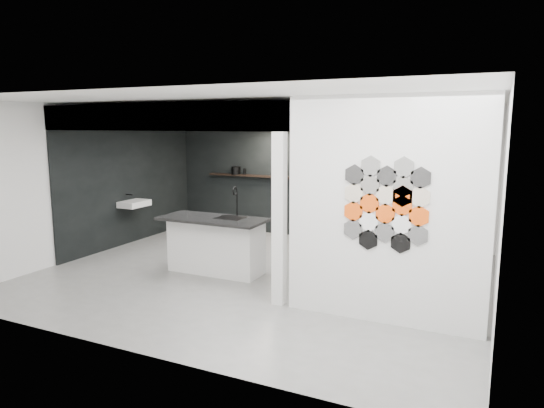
{
  "coord_description": "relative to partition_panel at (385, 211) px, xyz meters",
  "views": [
    {
      "loc": [
        3.45,
        -6.82,
        2.44
      ],
      "look_at": [
        0.1,
        0.3,
        1.15
      ],
      "focal_mm": 32.0,
      "sensor_mm": 36.0,
      "label": 1
    }
  ],
  "objects": [
    {
      "name": "glass_vase",
      "position": [
        -2.08,
        3.87,
        -0.02
      ],
      "size": [
        0.1,
        0.1,
        0.12
      ],
      "primitive_type": "cylinder",
      "rotation": [
        0.0,
        0.0,
        0.15
      ],
      "color": "gray",
      "rests_on": "display_shelf"
    },
    {
      "name": "bay_clad_back",
      "position": [
        -3.52,
        3.97,
        -0.22
      ],
      "size": [
        4.4,
        0.04,
        2.35
      ],
      "primitive_type": "cube",
      "color": "black",
      "rests_on": "floor"
    },
    {
      "name": "stockpot",
      "position": [
        -4.25,
        3.87,
        0.01
      ],
      "size": [
        0.22,
        0.22,
        0.18
      ],
      "primitive_type": "cylinder",
      "rotation": [
        0.0,
        0.0,
        -0.01
      ],
      "color": "black",
      "rests_on": "display_shelf"
    },
    {
      "name": "floor",
      "position": [
        -2.23,
        1.0,
        -1.4
      ],
      "size": [
        7.0,
        6.0,
        0.01
      ],
      "primitive_type": "cube",
      "color": "slate"
    },
    {
      "name": "fascia_beam",
      "position": [
        -3.52,
        0.08,
        1.15
      ],
      "size": [
        4.4,
        0.16,
        0.4
      ],
      "primitive_type": "cube",
      "color": "silver",
      "rests_on": "corner_column"
    },
    {
      "name": "display_shelf",
      "position": [
        -3.43,
        3.87,
        -0.1
      ],
      "size": [
        3.0,
        0.15,
        0.04
      ],
      "primitive_type": "cube",
      "color": "black",
      "rests_on": "bay_clad_back"
    },
    {
      "name": "glass_bowl",
      "position": [
        -2.08,
        3.87,
        -0.03
      ],
      "size": [
        0.17,
        0.17,
        0.1
      ],
      "primitive_type": "cylinder",
      "rotation": [
        0.0,
        0.0,
        -0.23
      ],
      "color": "gray",
      "rests_on": "display_shelf"
    },
    {
      "name": "partition_panel",
      "position": [
        0.0,
        0.0,
        0.0
      ],
      "size": [
        2.45,
        0.15,
        2.8
      ],
      "primitive_type": "cube",
      "color": "silver",
      "rests_on": "floor"
    },
    {
      "name": "kettle",
      "position": [
        -2.3,
        3.87,
        -0.01
      ],
      "size": [
        0.21,
        0.21,
        0.14
      ],
      "primitive_type": "ellipsoid",
      "rotation": [
        0.0,
        0.0,
        -0.27
      ],
      "color": "black",
      "rests_on": "display_shelf"
    },
    {
      "name": "wall_basin",
      "position": [
        -5.46,
        1.8,
        -0.55
      ],
      "size": [
        0.4,
        0.6,
        0.12
      ],
      "primitive_type": "cube",
      "color": "silver",
      "rests_on": "bay_clad_left"
    },
    {
      "name": "corner_column",
      "position": [
        -1.41,
        0.0,
        -0.22
      ],
      "size": [
        0.16,
        0.16,
        2.35
      ],
      "primitive_type": "cube",
      "color": "silver",
      "rests_on": "floor"
    },
    {
      "name": "bottle_dark",
      "position": [
        -4.02,
        3.87,
        -0.01
      ],
      "size": [
        0.06,
        0.06,
        0.14
      ],
      "primitive_type": "cylinder",
      "rotation": [
        0.0,
        0.0,
        0.12
      ],
      "color": "black",
      "rests_on": "display_shelf"
    },
    {
      "name": "hex_tile_cluster",
      "position": [
        0.03,
        -0.09,
        0.1
      ],
      "size": [
        1.04,
        0.02,
        1.16
      ],
      "color": "black",
      "rests_on": "partition_panel"
    },
    {
      "name": "bay_clad_left",
      "position": [
        -5.7,
        2.0,
        -0.22
      ],
      "size": [
        0.04,
        4.0,
        2.35
      ],
      "primitive_type": "cube",
      "color": "black",
      "rests_on": "floor"
    },
    {
      "name": "bulkhead",
      "position": [
        -3.52,
        2.0,
        1.15
      ],
      "size": [
        4.4,
        4.0,
        0.4
      ],
      "primitive_type": "cube",
      "color": "silver",
      "rests_on": "corner_column"
    },
    {
      "name": "utensil_cup",
      "position": [
        -4.25,
        3.87,
        -0.02
      ],
      "size": [
        0.12,
        0.12,
        0.11
      ],
      "primitive_type": "cylinder",
      "rotation": [
        0.0,
        0.0,
        0.33
      ],
      "color": "black",
      "rests_on": "display_shelf"
    },
    {
      "name": "kitchen_island",
      "position": [
        -2.95,
        0.87,
        -0.92
      ],
      "size": [
        1.78,
        0.79,
        1.43
      ],
      "rotation": [
        0.0,
        0.0,
        0.0
      ],
      "color": "silver",
      "rests_on": "floor"
    }
  ]
}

